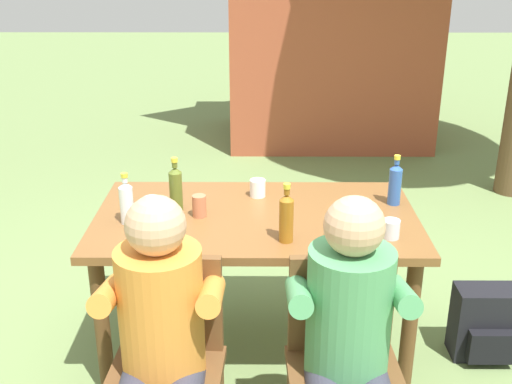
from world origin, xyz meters
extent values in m
plane|color=#6B844C|center=(0.00, 0.00, 0.00)|extent=(24.00, 24.00, 0.00)
cube|color=brown|center=(0.00, 0.00, 0.75)|extent=(1.56, 0.88, 0.04)
cylinder|color=brown|center=(-0.70, -0.36, 0.36)|extent=(0.07, 0.07, 0.73)
cylinder|color=brown|center=(0.70, -0.36, 0.36)|extent=(0.07, 0.07, 0.73)
cylinder|color=brown|center=(-0.70, 0.36, 0.36)|extent=(0.07, 0.07, 0.73)
cylinder|color=brown|center=(0.70, 0.36, 0.36)|extent=(0.07, 0.07, 0.73)
cube|color=brown|center=(-0.35, -0.82, 0.43)|extent=(0.46, 0.46, 0.04)
cube|color=brown|center=(-0.34, -0.62, 0.66)|extent=(0.42, 0.06, 0.42)
cube|color=brown|center=(0.35, -0.82, 0.43)|extent=(0.46, 0.46, 0.04)
cube|color=brown|center=(0.34, -0.62, 0.66)|extent=(0.42, 0.06, 0.42)
cylinder|color=orange|center=(-0.35, -0.77, 0.71)|extent=(0.32, 0.32, 0.52)
sphere|color=tan|center=(-0.35, -0.77, 1.07)|extent=(0.22, 0.22, 0.22)
cylinder|color=orange|center=(-0.54, -0.77, 0.79)|extent=(0.09, 0.31, 0.16)
cylinder|color=orange|center=(-0.16, -0.77, 0.79)|extent=(0.09, 0.31, 0.16)
cylinder|color=#4C935B|center=(0.35, -0.77, 0.71)|extent=(0.32, 0.32, 0.52)
sphere|color=tan|center=(0.35, -0.77, 1.07)|extent=(0.22, 0.22, 0.22)
cylinder|color=#4C935B|center=(0.16, -0.77, 0.79)|extent=(0.09, 0.31, 0.16)
cylinder|color=#4C935B|center=(0.54, -0.77, 0.79)|extent=(0.09, 0.31, 0.16)
cylinder|color=#566623|center=(-0.39, 0.06, 0.86)|extent=(0.06, 0.06, 0.20)
cone|color=#566623|center=(-0.39, 0.06, 0.97)|extent=(0.06, 0.06, 0.03)
cylinder|color=#566623|center=(-0.39, 0.06, 1.00)|extent=(0.03, 0.03, 0.03)
cylinder|color=yellow|center=(-0.39, 0.06, 1.03)|extent=(0.03, 0.03, 0.02)
cylinder|color=#996019|center=(0.13, -0.28, 0.86)|extent=(0.06, 0.06, 0.20)
cone|color=#996019|center=(0.13, -0.28, 0.97)|extent=(0.06, 0.06, 0.03)
cylinder|color=#996019|center=(0.13, -0.28, 1.00)|extent=(0.03, 0.03, 0.03)
cylinder|color=yellow|center=(0.13, -0.28, 1.03)|extent=(0.03, 0.03, 0.02)
cylinder|color=#2D56A3|center=(0.69, 0.14, 0.86)|extent=(0.06, 0.06, 0.19)
cone|color=#2D56A3|center=(0.69, 0.14, 0.96)|extent=(0.06, 0.06, 0.03)
cylinder|color=#2D56A3|center=(0.69, 0.14, 0.99)|extent=(0.03, 0.03, 0.03)
cylinder|color=yellow|center=(0.69, 0.14, 1.01)|extent=(0.03, 0.03, 0.02)
cylinder|color=white|center=(-0.60, -0.09, 0.85)|extent=(0.06, 0.06, 0.18)
cone|color=white|center=(-0.60, -0.09, 0.96)|extent=(0.06, 0.06, 0.02)
cylinder|color=white|center=(-0.60, -0.09, 0.98)|extent=(0.03, 0.03, 0.02)
cylinder|color=yellow|center=(-0.60, -0.09, 1.00)|extent=(0.03, 0.03, 0.02)
cylinder|color=#BC6B47|center=(-0.27, -0.02, 0.82)|extent=(0.07, 0.07, 0.11)
cylinder|color=#B2B7BC|center=(-0.49, -0.05, 0.82)|extent=(0.08, 0.08, 0.11)
cylinder|color=silver|center=(0.60, -0.24, 0.81)|extent=(0.08, 0.08, 0.08)
cylinder|color=white|center=(0.01, 0.24, 0.81)|extent=(0.08, 0.08, 0.09)
cube|color=black|center=(1.17, -0.05, 0.19)|extent=(0.34, 0.17, 0.39)
cube|color=black|center=(1.17, -0.17, 0.12)|extent=(0.24, 0.06, 0.17)
cube|color=#9E472D|center=(0.74, 3.85, 1.03)|extent=(2.02, 1.44, 2.05)
camera|label=1|loc=(0.01, -2.77, 2.01)|focal=44.08mm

